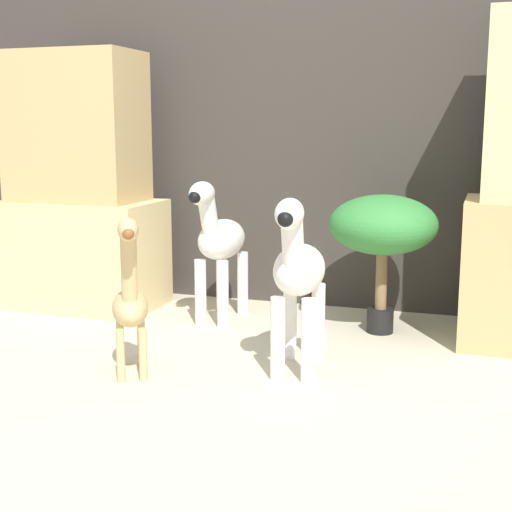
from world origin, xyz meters
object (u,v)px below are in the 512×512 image
zebra_right (298,274)px  zebra_left (219,242)px  giraffe_figurine (130,298)px  potted_palm_front (383,228)px

zebra_right → zebra_left: (-0.50, 0.55, 0.00)m
giraffe_figurine → potted_palm_front: size_ratio=0.99×
giraffe_figurine → zebra_right: bearing=22.3°
zebra_left → giraffe_figurine: 0.77m
zebra_left → giraffe_figurine: zebra_left is taller
zebra_left → giraffe_figurine: bearing=-92.3°
potted_palm_front → zebra_right: bearing=-109.0°
zebra_right → potted_palm_front: bearing=71.0°
zebra_right → giraffe_figurine: size_ratio=1.10×
zebra_right → potted_palm_front: zebra_right is taller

